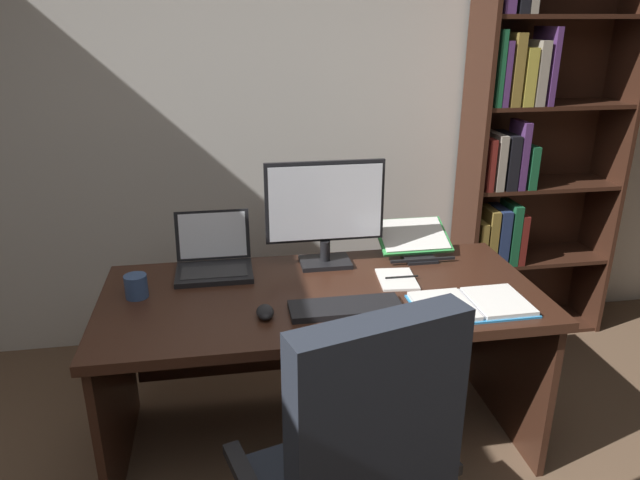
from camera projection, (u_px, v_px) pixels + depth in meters
name	position (u px, v px, depth m)	size (l,w,h in m)	color
wall_back	(278.00, 95.00, 3.08)	(4.80, 0.12, 2.72)	beige
desk	(319.00, 324.00, 2.48)	(1.74, 0.80, 0.72)	#381E14
bookshelf	(526.00, 148.00, 3.16)	(0.85, 0.32, 2.19)	#381E14
monitor	(325.00, 213.00, 2.52)	(0.51, 0.16, 0.46)	black
laptop	(214.00, 260.00, 2.52)	(0.32, 0.28, 0.24)	black
keyboard	(346.00, 308.00, 2.19)	(0.42, 0.15, 0.02)	black
computer_mouse	(265.00, 312.00, 2.14)	(0.06, 0.10, 0.04)	black
reading_stand_with_book	(414.00, 239.00, 2.71)	(0.33, 0.29, 0.13)	black
open_binder	(471.00, 304.00, 2.22)	(0.44, 0.27, 0.02)	#2D84C6
notepad	(397.00, 279.00, 2.44)	(0.15, 0.21, 0.01)	white
pen	(402.00, 277.00, 2.44)	(0.01, 0.01, 0.14)	black
coffee_mug	(136.00, 286.00, 2.28)	(0.09, 0.09, 0.09)	#334C7A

